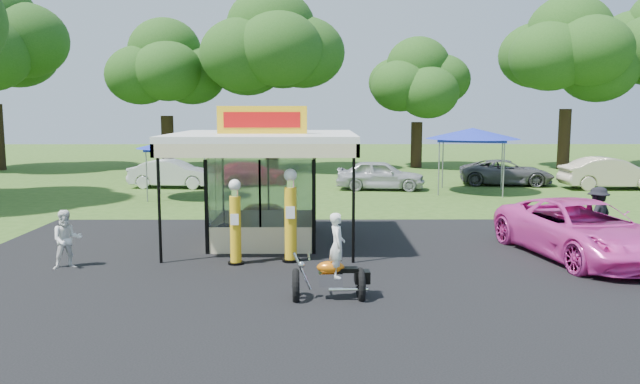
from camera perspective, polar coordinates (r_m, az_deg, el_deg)
The scene contains 22 objects.
ground at distance 14.31m, azimuth 1.38°, elevation -9.01°, with size 120.00×120.00×0.00m, color #2F5019.
asphalt_apron at distance 16.23m, azimuth 1.18°, elevation -6.93°, with size 20.00×14.00×0.04m, color black.
gas_station_kiosk at distance 18.91m, azimuth -5.10°, elevation 0.56°, with size 5.40×5.40×4.18m.
gas_pump_left at distance 16.45m, azimuth -7.74°, elevation -2.96°, with size 0.43×0.43×2.29m.
gas_pump_right at distance 16.57m, azimuth -2.70°, elevation -2.40°, with size 0.47×0.47×2.54m.
motorcycle at distance 13.42m, azimuth 1.30°, elevation -6.72°, with size 1.68×0.85×1.98m.
spare_tires at distance 18.48m, azimuth -8.53°, elevation -4.06°, with size 0.95×0.64×0.79m.
kiosk_car at distance 21.27m, azimuth -4.56°, elevation -2.20°, with size 1.13×2.82×0.96m, color gold.
pink_sedan at distance 18.54m, azimuth 22.82°, elevation -3.21°, with size 2.67×5.78×1.61m, color #EC40B4.
spectator_west at distance 17.27m, azimuth -22.14°, elevation -4.06°, with size 0.75×0.58×1.54m, color white.
spectator_east_a at distance 20.75m, azimuth 24.05°, elevation -1.96°, with size 1.14×0.66×1.76m, color black.
bg_car_a at distance 33.54m, azimuth -13.31°, elevation 1.64°, with size 1.56×4.48×1.47m, color silver.
bg_car_b at distance 33.72m, azimuth -6.31°, elevation 1.68°, with size 1.82×4.47×1.30m, color #BE0E3B.
bg_car_c at distance 31.94m, azimuth 5.55°, elevation 1.57°, with size 1.80×4.47×1.52m, color #AFB0B4.
bg_car_d at distance 35.29m, azimuth 16.66°, elevation 1.73°, with size 2.28×4.94×1.37m, color #545457.
bg_car_e at distance 35.36m, azimuth 25.04°, elevation 1.56°, with size 1.73×4.95×1.63m, color #C5B497.
tent_west at distance 29.47m, azimuth -12.65°, elevation 4.34°, with size 3.98×3.98×2.78m.
tent_east at distance 31.48m, azimuth 13.77°, elevation 5.17°, with size 4.55×4.55×3.18m.
oak_far_b at distance 45.08m, azimuth -13.93°, elevation 10.34°, with size 8.45×8.45×10.07m.
oak_far_c at distance 42.09m, azimuth -4.49°, elevation 12.10°, with size 9.92×9.92×11.69m.
oak_far_d at distance 44.57m, azimuth 8.91°, elevation 9.51°, with size 7.45×7.45×8.87m.
oak_far_e at distance 46.07m, azimuth 21.74°, elevation 11.04°, with size 9.60×9.60×11.43m.
Camera 1 is at (-0.40, -13.71, 4.08)m, focal length 35.00 mm.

